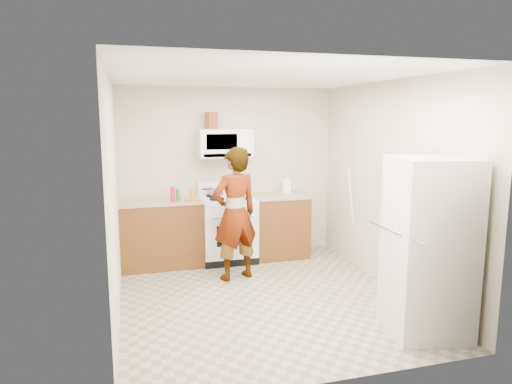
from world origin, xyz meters
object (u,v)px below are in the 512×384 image
object	(u,v)px
microwave	(225,143)
fridge	(428,247)
kettle	(287,186)
person	(235,214)
saucepan	(216,191)
gas_range	(228,228)

from	to	relation	value
microwave	fridge	size ratio (longest dim) A/B	0.45
microwave	kettle	xyz separation A→B (m)	(0.96, 0.02, -0.67)
person	fridge	bearing A→B (deg)	110.02
kettle	saucepan	world-z (taller)	kettle
person	kettle	bearing A→B (deg)	-154.08
gas_range	microwave	world-z (taller)	microwave
kettle	saucepan	distance (m)	1.09
person	fridge	world-z (taller)	person
microwave	fridge	world-z (taller)	microwave
person	microwave	bearing A→B (deg)	-110.56
fridge	kettle	xyz separation A→B (m)	(-0.40, 2.88, 0.18)
gas_range	fridge	bearing A→B (deg)	-63.42
person	kettle	xyz separation A→B (m)	(1.03, 0.93, 0.18)
person	saucepan	size ratio (longest dim) A/B	8.56
gas_range	saucepan	distance (m)	0.56
fridge	kettle	size ratio (longest dim) A/B	9.11
kettle	saucepan	bearing A→B (deg)	-167.34
microwave	saucepan	xyz separation A→B (m)	(-0.13, 0.00, -0.69)
person	saucepan	distance (m)	0.93
saucepan	fridge	bearing A→B (deg)	-62.34
kettle	fridge	bearing A→B (deg)	-70.38
person	fridge	xyz separation A→B (m)	(1.43, -1.94, -0.00)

